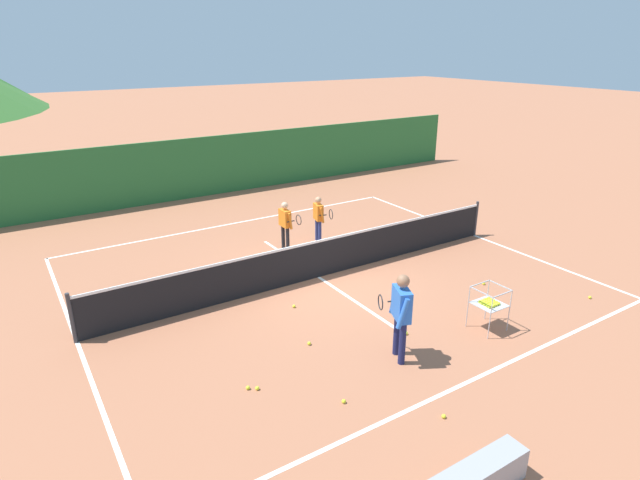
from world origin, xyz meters
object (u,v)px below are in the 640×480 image
ball_cart (489,303)px  tennis_ball_2 (344,401)px  tennis_ball_5 (248,388)px  tennis_ball_6 (590,297)px  instructor (401,309)px  courtside_bench (478,479)px  tennis_ball_8 (406,333)px  student_0 (285,221)px  tennis_ball_3 (294,306)px  tennis_ball_0 (309,343)px  tennis_ball_1 (444,416)px  tennis_ball_4 (484,283)px  tennis_ball_7 (257,388)px  tennis_net (318,258)px  student_1 (319,215)px

ball_cart → tennis_ball_2: size_ratio=13.22×
tennis_ball_5 → tennis_ball_6: bearing=-8.3°
instructor → courtside_bench: size_ratio=1.12×
tennis_ball_8 → tennis_ball_2: bearing=-155.0°
student_0 → tennis_ball_3: 3.54m
tennis_ball_2 → tennis_ball_0: bearing=76.4°
tennis_ball_1 → tennis_ball_4: bearing=34.4°
tennis_ball_1 → courtside_bench: (-0.68, -1.25, 0.20)m
instructor → courtside_bench: bearing=-111.9°
tennis_ball_5 → tennis_ball_7: size_ratio=1.00×
tennis_ball_0 → courtside_bench: 4.13m
ball_cart → tennis_ball_7: ball_cart is taller
tennis_net → tennis_ball_3: 1.72m
tennis_ball_1 → courtside_bench: bearing=-118.7°
tennis_net → instructor: size_ratio=6.66×
ball_cart → tennis_ball_6: 3.08m
student_1 → student_0: bearing=-178.7°
tennis_ball_8 → courtside_bench: size_ratio=0.05×
tennis_ball_4 → tennis_ball_6: bearing=-50.8°
tennis_net → courtside_bench: size_ratio=7.43×
tennis_ball_8 → tennis_ball_7: bearing=179.8°
tennis_ball_7 → tennis_ball_8: bearing=-0.2°
tennis_ball_0 → tennis_ball_5: (-1.57, -0.61, 0.00)m
tennis_net → tennis_ball_3: size_ratio=163.93×
instructor → tennis_ball_5: instructor is taller
tennis_net → tennis_ball_3: bearing=-141.2°
tennis_net → tennis_ball_1: 5.51m
courtside_bench → tennis_ball_6: bearing=20.3°
tennis_ball_4 → tennis_ball_6: 2.30m
courtside_bench → tennis_ball_2: bearing=99.8°
tennis_ball_5 → tennis_ball_2: bearing=-45.0°
student_0 → tennis_ball_8: bearing=-92.4°
tennis_net → student_0: (0.23, 2.06, 0.32)m
ball_cart → student_0: bearing=102.4°
tennis_ball_3 → tennis_ball_0: bearing=-109.0°
tennis_ball_3 → tennis_ball_5: size_ratio=1.00×
ball_cart → tennis_ball_2: bearing=-174.6°
tennis_ball_2 → tennis_ball_5: bearing=135.0°
tennis_ball_2 → student_1: bearing=60.7°
tennis_ball_2 → tennis_ball_4: size_ratio=1.00×
tennis_ball_7 → courtside_bench: (1.43, -3.42, 0.20)m
tennis_ball_3 → tennis_ball_8: bearing=-58.9°
student_1 → tennis_ball_5: student_1 is taller
tennis_net → tennis_ball_6: tennis_net is taller
tennis_ball_1 → courtside_bench: courtside_bench is taller
instructor → tennis_ball_0: (-1.13, 1.25, -0.97)m
student_1 → tennis_ball_4: bearing=-68.9°
tennis_ball_0 → tennis_ball_6: (6.34, -1.77, 0.00)m
instructor → student_1: size_ratio=1.25×
student_0 → instructor: bearing=-98.8°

